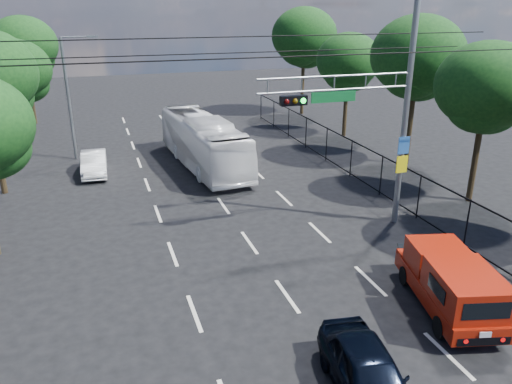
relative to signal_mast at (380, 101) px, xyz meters
name	(u,v)px	position (x,y,z in m)	size (l,w,h in m)	color
ground	(347,380)	(-5.28, -7.99, -5.24)	(120.00, 120.00, 0.00)	black
lane_markings	(213,191)	(-5.28, 6.01, -5.24)	(6.12, 38.00, 0.01)	beige
signal_mast	(380,101)	(0.00, 0.00, 0.00)	(6.43, 0.39, 9.50)	slate
streetlight_left	(71,93)	(-11.62, 14.01, -1.30)	(2.09, 0.22, 7.08)	slate
utility_wires	(241,49)	(-5.28, 0.84, 1.99)	(22.00, 5.04, 0.74)	black
fence_right	(369,168)	(2.32, 4.18, -4.21)	(0.06, 34.03, 2.00)	black
tree_right_b	(486,93)	(5.93, 1.03, -0.19)	(4.50, 4.50, 7.31)	black
tree_right_c	(417,63)	(6.53, 7.03, 0.49)	(5.10, 5.10, 8.29)	black
tree_right_d	(348,65)	(6.13, 14.03, -0.39)	(4.32, 4.32, 7.02)	black
tree_right_e	(304,41)	(6.33, 22.03, 0.69)	(5.28, 5.28, 8.58)	black
tree_left_d	(17,75)	(-14.67, 17.03, -0.52)	(4.20, 4.20, 6.83)	black
tree_left_e	(24,50)	(-14.87, 25.03, 0.29)	(4.92, 4.92, 7.99)	black
red_pickup	(450,282)	(-0.93, -6.17, -4.30)	(2.78, 4.98, 1.76)	black
navy_hatchback	(368,375)	(-5.11, -8.64, -4.58)	(1.55, 3.86, 1.32)	black
white_bus	(203,142)	(-4.78, 10.27, -3.83)	(2.37, 10.14, 2.83)	white
white_van	(94,163)	(-10.78, 10.68, -4.63)	(1.29, 3.69, 1.22)	white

